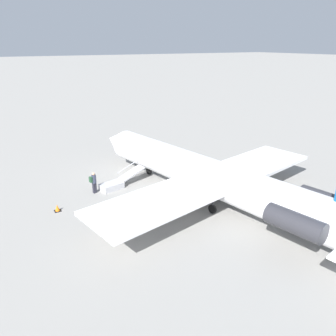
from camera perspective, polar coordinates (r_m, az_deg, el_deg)
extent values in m
plane|color=gray|center=(25.24, 6.01, -5.29)|extent=(600.00, 600.00, 0.00)
cylinder|color=white|center=(24.41, 6.19, -1.01)|extent=(20.37, 6.62, 2.62)
cone|color=white|center=(32.86, -8.82, 4.68)|extent=(3.34, 3.09, 2.57)
cube|color=white|center=(20.33, -2.47, -6.23)|extent=(5.81, 9.17, 0.26)
cube|color=white|center=(28.08, 15.44, 0.89)|extent=(5.81, 9.17, 0.26)
cylinder|color=#2D2D33|center=(18.77, 21.19, -8.88)|extent=(3.32, 1.79, 1.18)
cylinder|color=#2D2D33|center=(21.83, 25.82, -5.32)|extent=(3.32, 1.79, 1.18)
cylinder|color=black|center=(29.54, -3.34, -0.49)|extent=(0.67, 0.29, 0.65)
cylinder|color=#2D2D33|center=(29.38, -3.36, 0.28)|extent=(0.12, 0.12, 0.20)
cylinder|color=black|center=(23.11, 7.74, -7.08)|extent=(0.67, 0.29, 0.65)
cylinder|color=#2D2D33|center=(22.92, 7.79, -6.14)|extent=(0.12, 0.12, 0.20)
cylinder|color=black|center=(24.78, 11.36, -5.30)|extent=(0.67, 0.29, 0.65)
cylinder|color=#2D2D33|center=(24.59, 11.43, -4.41)|extent=(0.12, 0.12, 0.20)
cube|color=#B2B2B7|center=(26.96, -9.80, -3.13)|extent=(1.44, 1.98, 0.50)
cube|color=#B2B2B7|center=(27.72, -6.39, -0.92)|extent=(1.33, 2.37, 0.79)
cube|color=#B2B2B7|center=(27.89, -6.96, 0.29)|extent=(0.50, 2.19, 0.74)
cube|color=#23232D|center=(26.48, -12.66, -3.39)|extent=(0.25, 0.31, 0.85)
cylinder|color=#33384C|center=(26.18, -12.79, -1.90)|extent=(0.36, 0.36, 0.65)
sphere|color=tan|center=(26.02, -12.87, -1.00)|extent=(0.24, 0.24, 0.24)
cube|color=#23472D|center=(26.05, -13.31, -1.98)|extent=(0.31, 0.23, 0.44)
cube|color=black|center=(24.59, -18.66, -7.08)|extent=(0.45, 0.45, 0.03)
cone|color=orange|center=(24.49, -18.72, -6.60)|extent=(0.34, 0.34, 0.49)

